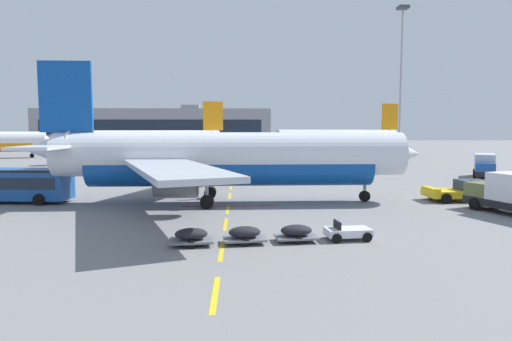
% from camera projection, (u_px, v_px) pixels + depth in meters
% --- Properties ---
extents(ground, '(400.00, 400.00, 0.00)m').
position_uv_depth(ground, '(406.00, 180.00, 55.99)').
color(ground, slate).
extents(apron_paint_markings, '(8.00, 97.59, 0.01)m').
position_uv_depth(apron_paint_markings, '(232.00, 182.00, 54.52)').
color(apron_paint_markings, yellow).
rests_on(apron_paint_markings, ground).
extents(airliner_foreground, '(34.69, 34.63, 12.20)m').
position_uv_depth(airliner_foreground, '(225.00, 158.00, 38.56)').
color(airliner_foreground, silver).
rests_on(airliner_foreground, ground).
extents(pushback_tug, '(6.03, 3.25, 2.08)m').
position_uv_depth(pushback_tug, '(462.00, 191.00, 39.91)').
color(pushback_tug, yellow).
rests_on(pushback_tug, ground).
extents(airliner_far_center, '(35.01, 33.63, 12.59)m').
position_uv_depth(airliner_far_center, '(341.00, 140.00, 101.99)').
color(airliner_far_center, silver).
rests_on(airliner_far_center, ground).
extents(airliner_far_right, '(33.56, 31.83, 12.29)m').
position_uv_depth(airliner_far_right, '(150.00, 142.00, 87.30)').
color(airliner_far_right, white).
rests_on(airliner_far_right, ground).
extents(apron_shuttle_bus, '(12.21, 3.74, 3.00)m').
position_uv_depth(apron_shuttle_bus, '(2.00, 183.00, 39.00)').
color(apron_shuttle_bus, '#194C99').
rests_on(apron_shuttle_bus, ground).
extents(fuel_service_truck, '(5.36, 7.32, 3.14)m').
position_uv_depth(fuel_service_truck, '(485.00, 165.00, 59.21)').
color(fuel_service_truck, black).
rests_on(fuel_service_truck, ground).
extents(baggage_train, '(11.69, 2.78, 1.14)m').
position_uv_depth(baggage_train, '(271.00, 233.00, 25.24)').
color(baggage_train, silver).
rests_on(baggage_train, ground).
extents(ground_crew_worker, '(0.67, 0.35, 1.74)m').
position_uv_depth(ground_crew_worker, '(495.00, 194.00, 37.66)').
color(ground_crew_worker, '#191E38').
rests_on(ground_crew_worker, ground).
extents(apron_light_mast_far, '(1.80, 1.80, 27.31)m').
position_uv_depth(apron_light_mast_far, '(401.00, 69.00, 75.90)').
color(apron_light_mast_far, slate).
rests_on(apron_light_mast_far, ground).
extents(terminal_satellite, '(75.12, 22.65, 14.57)m').
position_uv_depth(terminal_satellite, '(158.00, 129.00, 149.12)').
color(terminal_satellite, gray).
rests_on(terminal_satellite, ground).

